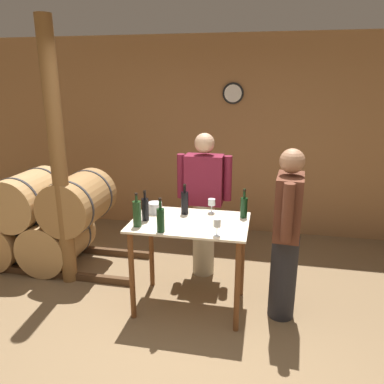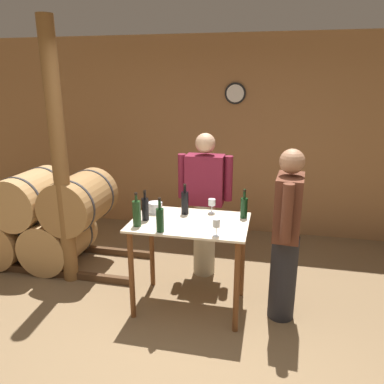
{
  "view_description": "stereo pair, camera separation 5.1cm",
  "coord_description": "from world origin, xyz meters",
  "px_view_note": "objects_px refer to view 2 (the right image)",
  "views": [
    {
      "loc": [
        0.54,
        -2.32,
        2.13
      ],
      "look_at": [
        -0.11,
        0.9,
        1.13
      ],
      "focal_mm": 35.0,
      "sensor_mm": 36.0,
      "label": 1
    },
    {
      "loc": [
        0.59,
        -2.31,
        2.13
      ],
      "look_at": [
        -0.11,
        0.9,
        1.13
      ],
      "focal_mm": 35.0,
      "sensor_mm": 36.0,
      "label": 2
    }
  ],
  "objects_px": {
    "wine_bottle_right": "(185,202)",
    "wine_glass_near_left": "(212,203)",
    "wine_bottle_center": "(160,219)",
    "ice_bucket": "(155,208)",
    "wine_bottle_far_left": "(137,213)",
    "wine_bottle_left": "(145,208)",
    "wooden_post": "(59,159)",
    "person_visitor_with_scarf": "(286,233)",
    "person_host": "(205,203)",
    "wine_glass_near_center": "(216,224)",
    "wine_bottle_far_right": "(244,207)"
  },
  "relations": [
    {
      "from": "wine_bottle_far_left",
      "to": "person_host",
      "type": "relative_size",
      "value": 0.19
    },
    {
      "from": "wine_bottle_left",
      "to": "person_host",
      "type": "height_order",
      "value": "person_host"
    },
    {
      "from": "wooden_post",
      "to": "wine_bottle_far_right",
      "type": "bearing_deg",
      "value": -0.83
    },
    {
      "from": "wine_bottle_center",
      "to": "person_visitor_with_scarf",
      "type": "xyz_separation_m",
      "value": [
        1.06,
        0.3,
        -0.16
      ]
    },
    {
      "from": "wine_bottle_center",
      "to": "ice_bucket",
      "type": "xyz_separation_m",
      "value": [
        -0.18,
        0.44,
        -0.06
      ]
    },
    {
      "from": "wine_bottle_far_left",
      "to": "wine_bottle_left",
      "type": "bearing_deg",
      "value": 80.68
    },
    {
      "from": "wine_bottle_left",
      "to": "ice_bucket",
      "type": "height_order",
      "value": "wine_bottle_left"
    },
    {
      "from": "wine_glass_near_left",
      "to": "person_visitor_with_scarf",
      "type": "height_order",
      "value": "person_visitor_with_scarf"
    },
    {
      "from": "wine_bottle_far_right",
      "to": "wine_glass_near_left",
      "type": "relative_size",
      "value": 2.0
    },
    {
      "from": "wine_bottle_far_left",
      "to": "person_host",
      "type": "height_order",
      "value": "person_host"
    },
    {
      "from": "wine_glass_near_center",
      "to": "person_host",
      "type": "distance_m",
      "value": 1.0
    },
    {
      "from": "wine_bottle_right",
      "to": "wine_bottle_far_right",
      "type": "bearing_deg",
      "value": 1.07
    },
    {
      "from": "wine_bottle_far_left",
      "to": "ice_bucket",
      "type": "relative_size",
      "value": 2.18
    },
    {
      "from": "wine_bottle_right",
      "to": "wine_glass_near_left",
      "type": "distance_m",
      "value": 0.26
    },
    {
      "from": "wine_bottle_right",
      "to": "ice_bucket",
      "type": "distance_m",
      "value": 0.3
    },
    {
      "from": "wine_bottle_far_right",
      "to": "person_visitor_with_scarf",
      "type": "xyz_separation_m",
      "value": [
        0.39,
        -0.18,
        -0.16
      ]
    },
    {
      "from": "person_host",
      "to": "wine_glass_near_center",
      "type": "bearing_deg",
      "value": -74.09
    },
    {
      "from": "wine_bottle_left",
      "to": "wine_bottle_right",
      "type": "xyz_separation_m",
      "value": [
        0.32,
        0.24,
        0.0
      ]
    },
    {
      "from": "wooden_post",
      "to": "wine_bottle_right",
      "type": "height_order",
      "value": "wooden_post"
    },
    {
      "from": "wine_bottle_far_left",
      "to": "wine_bottle_right",
      "type": "relative_size",
      "value": 1.03
    },
    {
      "from": "wine_bottle_far_left",
      "to": "wine_bottle_center",
      "type": "height_order",
      "value": "wine_bottle_far_left"
    },
    {
      "from": "wine_bottle_far_left",
      "to": "wine_bottle_far_right",
      "type": "height_order",
      "value": "wine_bottle_far_left"
    },
    {
      "from": "ice_bucket",
      "to": "wine_bottle_right",
      "type": "bearing_deg",
      "value": 7.12
    },
    {
      "from": "ice_bucket",
      "to": "wine_bottle_far_right",
      "type": "bearing_deg",
      "value": 3.13
    },
    {
      "from": "wine_bottle_right",
      "to": "person_visitor_with_scarf",
      "type": "relative_size",
      "value": 0.19
    },
    {
      "from": "wooden_post",
      "to": "ice_bucket",
      "type": "bearing_deg",
      "value": -4.12
    },
    {
      "from": "wine_bottle_left",
      "to": "wine_glass_near_left",
      "type": "distance_m",
      "value": 0.65
    },
    {
      "from": "wine_bottle_far_left",
      "to": "wine_bottle_center",
      "type": "relative_size",
      "value": 1.01
    },
    {
      "from": "person_host",
      "to": "person_visitor_with_scarf",
      "type": "height_order",
      "value": "person_host"
    },
    {
      "from": "person_visitor_with_scarf",
      "to": "wooden_post",
      "type": "bearing_deg",
      "value": 174.77
    },
    {
      "from": "wine_bottle_center",
      "to": "ice_bucket",
      "type": "height_order",
      "value": "wine_bottle_center"
    },
    {
      "from": "wine_glass_near_left",
      "to": "wooden_post",
      "type": "bearing_deg",
      "value": -178.45
    },
    {
      "from": "wine_bottle_right",
      "to": "person_visitor_with_scarf",
      "type": "height_order",
      "value": "person_visitor_with_scarf"
    },
    {
      "from": "wine_bottle_right",
      "to": "wine_glass_near_left",
      "type": "relative_size",
      "value": 2.12
    },
    {
      "from": "wine_bottle_right",
      "to": "person_host",
      "type": "distance_m",
      "value": 0.52
    },
    {
      "from": "wine_bottle_far_left",
      "to": "person_visitor_with_scarf",
      "type": "xyz_separation_m",
      "value": [
        1.3,
        0.22,
        -0.17
      ]
    },
    {
      "from": "wine_bottle_right",
      "to": "person_visitor_with_scarf",
      "type": "bearing_deg",
      "value": -10.09
    },
    {
      "from": "wine_glass_near_center",
      "to": "person_host",
      "type": "height_order",
      "value": "person_host"
    },
    {
      "from": "wine_bottle_right",
      "to": "ice_bucket",
      "type": "bearing_deg",
      "value": -172.88
    },
    {
      "from": "ice_bucket",
      "to": "person_visitor_with_scarf",
      "type": "distance_m",
      "value": 1.25
    },
    {
      "from": "wooden_post",
      "to": "person_visitor_with_scarf",
      "type": "bearing_deg",
      "value": -5.23
    },
    {
      "from": "wine_glass_near_center",
      "to": "ice_bucket",
      "type": "height_order",
      "value": "wine_glass_near_center"
    },
    {
      "from": "wine_bottle_far_left",
      "to": "wine_bottle_center",
      "type": "xyz_separation_m",
      "value": [
        0.24,
        -0.08,
        -0.01
      ]
    },
    {
      "from": "ice_bucket",
      "to": "wine_bottle_far_left",
      "type": "bearing_deg",
      "value": -98.65
    },
    {
      "from": "wine_bottle_right",
      "to": "wine_glass_near_left",
      "type": "height_order",
      "value": "wine_bottle_right"
    },
    {
      "from": "wine_bottle_left",
      "to": "ice_bucket",
      "type": "distance_m",
      "value": 0.21
    },
    {
      "from": "wine_bottle_left",
      "to": "wine_glass_near_center",
      "type": "distance_m",
      "value": 0.73
    },
    {
      "from": "wine_bottle_far_right",
      "to": "person_host",
      "type": "distance_m",
      "value": 0.68
    },
    {
      "from": "wine_bottle_far_right",
      "to": "wine_glass_near_center",
      "type": "relative_size",
      "value": 1.88
    },
    {
      "from": "wine_glass_near_left",
      "to": "person_visitor_with_scarf",
      "type": "distance_m",
      "value": 0.76
    }
  ]
}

